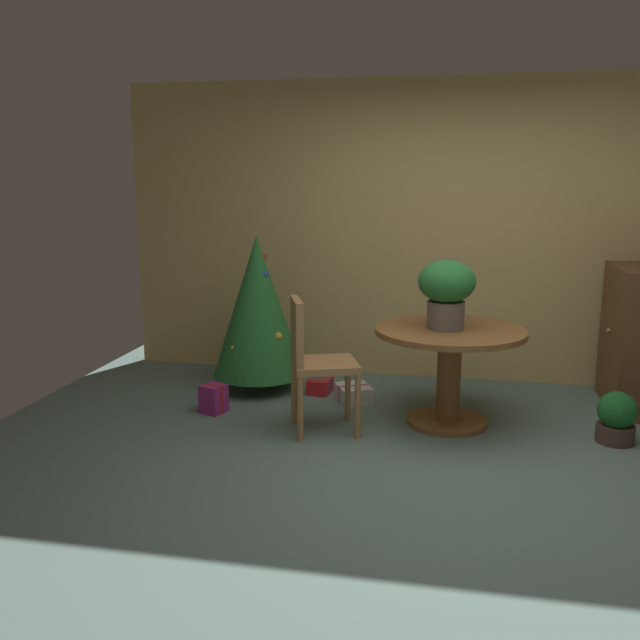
# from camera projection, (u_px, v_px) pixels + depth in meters

# --- Properties ---
(ground_plane) EXTENTS (6.60, 6.60, 0.00)m
(ground_plane) POSITION_uv_depth(u_px,v_px,m) (452.00, 479.00, 4.13)
(ground_plane) COLOR slate
(back_wall_panel) EXTENTS (6.00, 0.10, 2.60)m
(back_wall_panel) POSITION_uv_depth(u_px,v_px,m) (462.00, 232.00, 5.98)
(back_wall_panel) COLOR tan
(back_wall_panel) RESTS_ON ground_plane
(round_dining_table) EXTENTS (1.07, 1.07, 0.71)m
(round_dining_table) POSITION_uv_depth(u_px,v_px,m) (450.00, 357.00, 4.95)
(round_dining_table) COLOR brown
(round_dining_table) RESTS_ON ground_plane
(flower_vase) EXTENTS (0.40, 0.40, 0.49)m
(flower_vase) POSITION_uv_depth(u_px,v_px,m) (447.00, 289.00, 4.84)
(flower_vase) COLOR #665B51
(flower_vase) RESTS_ON round_dining_table
(wooden_chair_left) EXTENTS (0.56, 0.54, 0.95)m
(wooden_chair_left) POSITION_uv_depth(u_px,v_px,m) (314.00, 358.00, 4.80)
(wooden_chair_left) COLOR #B27F4C
(wooden_chair_left) RESTS_ON ground_plane
(holiday_tree) EXTENTS (0.76, 0.76, 1.30)m
(holiday_tree) POSITION_uv_depth(u_px,v_px,m) (258.00, 306.00, 5.73)
(holiday_tree) COLOR brown
(holiday_tree) RESTS_ON ground_plane
(gift_box_purple) EXTENTS (0.21, 0.21, 0.22)m
(gift_box_purple) POSITION_uv_depth(u_px,v_px,m) (214.00, 399.00, 5.28)
(gift_box_purple) COLOR #9E287A
(gift_box_purple) RESTS_ON ground_plane
(gift_box_red) EXTENTS (0.20, 0.24, 0.12)m
(gift_box_red) POSITION_uv_depth(u_px,v_px,m) (320.00, 386.00, 5.76)
(gift_box_red) COLOR red
(gift_box_red) RESTS_ON ground_plane
(gift_box_cream) EXTENTS (0.35, 0.36, 0.13)m
(gift_box_cream) POSITION_uv_depth(u_px,v_px,m) (354.00, 393.00, 5.55)
(gift_box_cream) COLOR silver
(gift_box_cream) RESTS_ON ground_plane
(potted_plant) EXTENTS (0.26, 0.26, 0.36)m
(potted_plant) POSITION_uv_depth(u_px,v_px,m) (617.00, 418.00, 4.67)
(potted_plant) COLOR #4C382D
(potted_plant) RESTS_ON ground_plane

